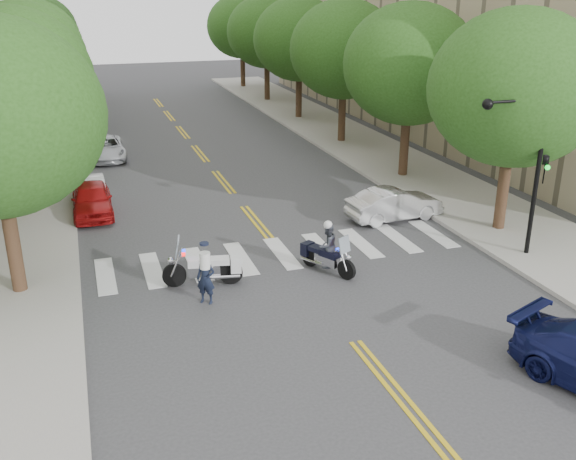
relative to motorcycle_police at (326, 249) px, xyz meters
name	(u,v)px	position (x,y,z in m)	size (l,w,h in m)	color
ground	(355,342)	(-0.93, -4.55, -0.82)	(140.00, 140.00, 0.00)	#38383A
sidewalk_left	(24,166)	(-10.43, 17.45, -0.74)	(5.00, 60.00, 0.15)	#9E9991
sidewalk_right	(352,141)	(8.57, 17.45, -0.74)	(5.00, 60.00, 0.15)	#9E9991
tree_l_1	(12,81)	(-9.73, 9.45, 4.74)	(6.40, 6.40, 8.45)	#382316
tree_l_2	(23,60)	(-9.73, 17.45, 4.74)	(6.40, 6.40, 8.45)	#382316
tree_l_3	(30,46)	(-9.73, 25.45, 4.74)	(6.40, 6.40, 8.45)	#382316
tree_l_4	(34,37)	(-9.73, 33.45, 4.74)	(6.40, 6.40, 8.45)	#382316
tree_l_5	(38,30)	(-9.73, 41.45, 4.74)	(6.40, 6.40, 8.45)	#382316
tree_r_0	(516,88)	(7.87, 1.45, 4.74)	(6.40, 6.40, 8.45)	#382316
tree_r_1	(410,64)	(7.87, 9.45, 4.74)	(6.40, 6.40, 8.45)	#382316
tree_r_2	(344,50)	(7.87, 17.45, 4.74)	(6.40, 6.40, 8.45)	#382316
tree_r_3	(299,39)	(7.87, 25.45, 4.74)	(6.40, 6.40, 8.45)	#382316
tree_r_4	(266,32)	(7.87, 33.45, 4.74)	(6.40, 6.40, 8.45)	#382316
tree_r_5	(242,26)	(7.87, 41.45, 4.74)	(6.40, 6.40, 8.45)	#382316
traffic_signal_pole	(528,156)	(6.79, -1.05, 2.90)	(2.82, 0.42, 6.00)	black
motorcycle_police	(326,249)	(0.00, 0.00, 0.00)	(1.29, 2.10, 1.84)	black
motorcycle_parked	(210,268)	(-3.92, 0.24, -0.24)	(2.56, 0.91, 1.66)	black
officer_standing	(206,279)	(-4.29, -0.99, -0.02)	(0.58, 0.38, 1.59)	black
convertible	(394,204)	(4.57, 3.95, -0.16)	(1.39, 3.99, 1.32)	silver
parked_car_a	(92,199)	(-7.23, 8.45, -0.13)	(1.62, 4.02, 1.37)	#A41112
parked_car_b	(91,191)	(-7.23, 9.95, -0.23)	(1.25, 3.59, 1.18)	silver
parked_car_c	(105,148)	(-6.13, 17.91, -0.21)	(2.02, 4.37, 1.22)	#AEB0B6
parked_car_d	(82,128)	(-7.23, 23.95, -0.18)	(1.79, 4.40, 1.28)	black
parked_car_e	(85,114)	(-6.89, 28.38, -0.12)	(1.64, 4.08, 1.39)	gray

